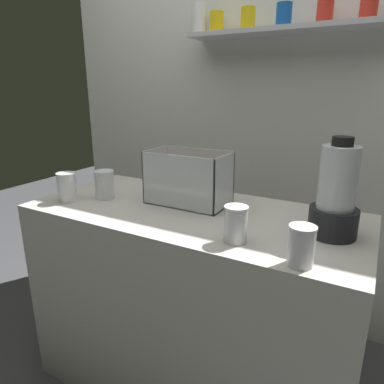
% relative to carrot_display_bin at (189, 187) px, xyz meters
% --- Properties ---
extents(ground_plane, '(8.00, 8.00, 0.00)m').
position_rel_carrot_display_bin_xyz_m(ground_plane, '(0.06, -0.08, -0.98)').
color(ground_plane, '#4C4C51').
extents(counter, '(1.40, 0.64, 0.90)m').
position_rel_carrot_display_bin_xyz_m(counter, '(0.06, -0.08, -0.53)').
color(counter, beige).
rests_on(counter, ground_plane).
extents(back_wall_unit, '(2.60, 0.24, 2.50)m').
position_rel_carrot_display_bin_xyz_m(back_wall_unit, '(0.06, 0.69, 0.29)').
color(back_wall_unit, silver).
rests_on(back_wall_unit, ground_plane).
extents(carrot_display_bin, '(0.35, 0.20, 0.23)m').
position_rel_carrot_display_bin_xyz_m(carrot_display_bin, '(0.00, 0.00, 0.00)').
color(carrot_display_bin, white).
rests_on(carrot_display_bin, counter).
extents(blender_pitcher, '(0.16, 0.16, 0.34)m').
position_rel_carrot_display_bin_xyz_m(blender_pitcher, '(0.61, -0.07, 0.06)').
color(blender_pitcher, black).
rests_on(blender_pitcher, counter).
extents(juice_cup_pomegranate_far_left, '(0.08, 0.08, 0.13)m').
position_rel_carrot_display_bin_xyz_m(juice_cup_pomegranate_far_left, '(-0.50, -0.24, -0.02)').
color(juice_cup_pomegranate_far_left, white).
rests_on(juice_cup_pomegranate_far_left, counter).
extents(juice_cup_mango_left, '(0.09, 0.09, 0.13)m').
position_rel_carrot_display_bin_xyz_m(juice_cup_mango_left, '(-0.38, -0.13, -0.02)').
color(juice_cup_mango_left, white).
rests_on(juice_cup_mango_left, counter).
extents(juice_cup_orange_middle, '(0.08, 0.08, 0.12)m').
position_rel_carrot_display_bin_xyz_m(juice_cup_orange_middle, '(0.34, -0.28, -0.02)').
color(juice_cup_orange_middle, white).
rests_on(juice_cup_orange_middle, counter).
extents(juice_cup_orange_right, '(0.08, 0.08, 0.12)m').
position_rel_carrot_display_bin_xyz_m(juice_cup_orange_right, '(0.56, -0.34, -0.02)').
color(juice_cup_orange_right, white).
rests_on(juice_cup_orange_right, counter).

